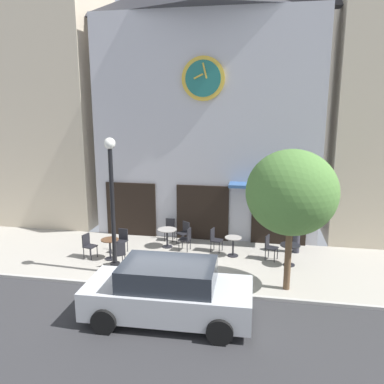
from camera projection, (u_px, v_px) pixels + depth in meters
name	position (u px, v px, depth m)	size (l,w,h in m)	color
ground_plane	(156.00, 306.00, 10.82)	(25.26, 11.57, 0.13)	#9E998E
clock_building	(207.00, 105.00, 16.09)	(9.30, 3.34, 10.75)	#B2B2BC
neighbor_building_left	(37.00, 97.00, 18.61)	(6.66, 4.37, 11.77)	beige
street_lamp	(113.00, 207.00, 12.46)	(0.36, 0.36, 4.51)	black
street_tree	(292.00, 193.00, 11.17)	(2.66, 2.39, 4.28)	brown
cafe_table_rightmost	(110.00, 246.00, 14.00)	(0.64, 0.64, 0.76)	black
cafe_table_center_left	(167.00, 234.00, 15.21)	(0.75, 0.75, 0.74)	black
cafe_table_center_right	(233.00, 244.00, 14.31)	(0.62, 0.62, 0.73)	black
cafe_table_near_door	(290.00, 251.00, 13.45)	(0.70, 0.70, 0.76)	black
cafe_chair_under_awning	(122.00, 239.00, 14.71)	(0.46, 0.46, 0.90)	black
cafe_chair_curbside	(270.00, 246.00, 13.98)	(0.51, 0.51, 0.90)	black
cafe_chair_by_entrance	(215.00, 238.00, 14.78)	(0.48, 0.48, 0.90)	black
cafe_chair_near_lamp	(187.00, 238.00, 14.84)	(0.46, 0.46, 0.90)	black
cafe_chair_facing_street	(88.00, 244.00, 14.15)	(0.49, 0.49, 0.90)	black
cafe_chair_outer	(119.00, 252.00, 13.32)	(0.56, 0.56, 0.90)	black
cafe_chair_facing_wall	(184.00, 231.00, 15.63)	(0.56, 0.56, 0.90)	black
cafe_chair_mid_row	(170.00, 228.00, 16.06)	(0.41, 0.41, 0.90)	black
pedestrian_blue	(297.00, 231.00, 14.59)	(0.44, 0.44, 1.67)	#2D2D38
parked_car_silver	(168.00, 292.00, 9.99)	(4.35, 2.11, 1.55)	#B7BABF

